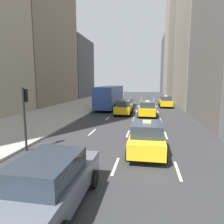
{
  "coord_description": "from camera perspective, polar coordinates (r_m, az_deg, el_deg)",
  "views": [
    {
      "loc": [
        3.99,
        -0.73,
        3.89
      ],
      "look_at": [
        1.34,
        14.14,
        1.62
      ],
      "focal_mm": 32.0,
      "sensor_mm": 36.0,
      "label": 1
    }
  ],
  "objects": [
    {
      "name": "sidewalk_left",
      "position": [
        30.07,
        -11.44,
        1.08
      ],
      "size": [
        8.0,
        66.0,
        0.15
      ],
      "primitive_type": "cube",
      "color": "#ADAAA3",
      "rests_on": "ground"
    },
    {
      "name": "lane_markings",
      "position": [
        24.09,
        6.65,
        -0.79
      ],
      "size": [
        5.72,
        56.0,
        0.01
      ],
      "color": "white",
      "rests_on": "ground"
    },
    {
      "name": "building_row_right",
      "position": [
        47.92,
        20.75,
        19.65
      ],
      "size": [
        6.0,
        83.05,
        35.33
      ],
      "color": "gray",
      "rests_on": "ground"
    },
    {
      "name": "taxi_lead",
      "position": [
        23.06,
        10.03,
        0.91
      ],
      "size": [
        2.02,
        4.4,
        1.87
      ],
      "color": "yellow",
      "rests_on": "ground"
    },
    {
      "name": "taxi_second",
      "position": [
        11.23,
        9.84,
        -7.12
      ],
      "size": [
        2.02,
        4.4,
        1.87
      ],
      "color": "yellow",
      "rests_on": "ground"
    },
    {
      "name": "taxi_third",
      "position": [
        24.02,
        3.34,
        1.33
      ],
      "size": [
        2.02,
        4.4,
        1.87
      ],
      "color": "yellow",
      "rests_on": "ground"
    },
    {
      "name": "taxi_fourth",
      "position": [
        32.25,
        15.06,
        2.9
      ],
      "size": [
        2.02,
        4.4,
        1.87
      ],
      "color": "yellow",
      "rests_on": "ground"
    },
    {
      "name": "sedan_black_near",
      "position": [
        6.65,
        -16.87,
        -18.67
      ],
      "size": [
        2.02,
        4.51,
        1.74
      ],
      "color": "#565B66",
      "rests_on": "ground"
    },
    {
      "name": "city_bus",
      "position": [
        30.44,
        -0.55,
        4.58
      ],
      "size": [
        2.8,
        11.61,
        3.25
      ],
      "color": "#2D519E",
      "rests_on": "ground"
    },
    {
      "name": "traffic_light_pole",
      "position": [
        12.17,
        -23.63,
        0.85
      ],
      "size": [
        0.24,
        0.42,
        3.6
      ],
      "color": "black",
      "rests_on": "ground"
    }
  ]
}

